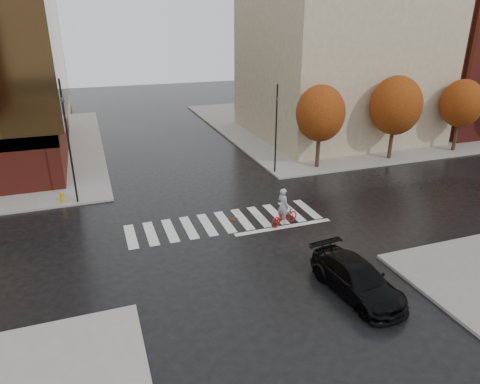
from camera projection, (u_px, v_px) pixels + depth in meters
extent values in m
plane|color=black|center=(228.00, 225.00, 25.04)|extent=(120.00, 120.00, 0.00)
cube|color=gray|center=(343.00, 122.00, 49.87)|extent=(30.00, 30.00, 0.15)
cube|color=silver|center=(225.00, 222.00, 25.47)|extent=(12.00, 3.00, 0.01)
cube|color=tan|center=(338.00, 42.00, 41.72)|extent=(16.00, 16.00, 18.00)
cube|color=maroon|center=(469.00, 59.00, 46.58)|extent=(14.00, 14.00, 14.00)
cylinder|color=#301C15|center=(318.00, 150.00, 34.03)|extent=(0.32, 0.32, 2.80)
ellipsoid|color=#963C0E|center=(320.00, 113.00, 32.93)|extent=(3.80, 3.80, 4.37)
cylinder|color=#301C15|center=(391.00, 142.00, 36.20)|extent=(0.32, 0.32, 2.80)
ellipsoid|color=#963C0E|center=(396.00, 106.00, 35.04)|extent=(4.20, 4.20, 4.83)
cylinder|color=#301C15|center=(456.00, 135.00, 38.38)|extent=(0.32, 0.32, 2.80)
ellipsoid|color=#963C0E|center=(462.00, 103.00, 37.31)|extent=(3.60, 3.60, 4.14)
imported|color=black|center=(357.00, 279.00, 18.62)|extent=(2.55, 5.24, 1.47)
imported|color=#A0100E|center=(284.00, 216.00, 24.95)|extent=(2.14, 1.32, 1.06)
imported|color=#9FA4A8|center=(283.00, 206.00, 24.66)|extent=(0.74, 0.91, 2.15)
cylinder|color=black|center=(69.00, 143.00, 26.44)|extent=(0.12, 0.12, 7.86)
imported|color=black|center=(62.00, 97.00, 25.37)|extent=(0.24, 0.22, 0.98)
cylinder|color=black|center=(276.00, 130.00, 32.15)|extent=(0.12, 0.12, 6.70)
imported|color=black|center=(277.00, 97.00, 31.24)|extent=(0.17, 0.19, 0.84)
cylinder|color=#D5970C|center=(62.00, 198.00, 27.69)|extent=(0.24, 0.24, 0.61)
sphere|color=#D5970C|center=(62.00, 194.00, 27.58)|extent=(0.26, 0.26, 0.26)
cylinder|color=#422B17|center=(233.00, 219.00, 25.83)|extent=(0.67, 0.67, 0.01)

